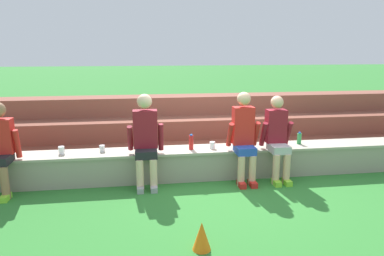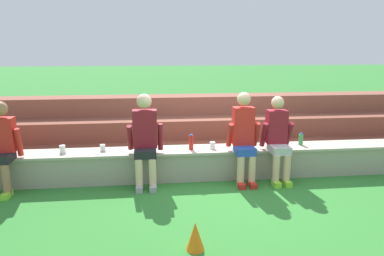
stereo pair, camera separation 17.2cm
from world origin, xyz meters
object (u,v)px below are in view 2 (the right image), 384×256
Objects in this scene: person_far_right at (278,138)px; plastic_cup_middle at (63,149)px; person_center at (145,137)px; water_bottle_mid_right at (191,142)px; person_right_of_center at (244,136)px; plastic_cup_left_end at (103,148)px; water_bottle_near_right at (301,139)px; plastic_cup_right_end at (212,145)px; sports_cone at (195,236)px; person_left_of_center at (2,145)px.

person_far_right is 11.15× the size of plastic_cup_middle.
water_bottle_mid_right is at bearing 15.76° from person_center.
person_right_of_center reaches higher than plastic_cup_left_end.
person_right_of_center is 1.12m from water_bottle_near_right.
water_bottle_mid_right is 2.49× the size of plastic_cup_left_end.
sports_cone is at bearing -104.31° from plastic_cup_right_end.
plastic_cup_left_end is 2.51m from sports_cone.
person_center is 2.07m from person_far_right.
person_right_of_center reaches higher than person_far_right.
person_center is 0.77m from water_bottle_mid_right.
water_bottle_mid_right is at bearing -3.61° from plastic_cup_left_end.
person_center is (2.05, 0.03, 0.05)m from person_left_of_center.
sports_cone is (1.22, -2.16, -0.38)m from plastic_cup_left_end.
water_bottle_mid_right is 2.13m from sports_cone.
person_left_of_center is 4.65m from water_bottle_near_right.
person_center is at bearing -173.96° from water_bottle_near_right.
water_bottle_mid_right is 2.07× the size of plastic_cup_middle.
plastic_cup_left_end is 0.60m from plastic_cup_middle.
plastic_cup_left_end is at bearing 4.92° from plastic_cup_middle.
person_right_of_center is 2.24m from plastic_cup_left_end.
person_right_of_center is at bearing -5.63° from plastic_cup_middle.
person_right_of_center reaches higher than plastic_cup_right_end.
person_far_right is at bearing 0.05° from person_left_of_center.
sports_cone is at bearing -118.20° from person_right_of_center.
plastic_cup_right_end is 1.10× the size of plastic_cup_left_end.
sports_cone is (2.59, -1.84, -0.55)m from person_left_of_center.
person_left_of_center is 0.83m from plastic_cup_middle.
water_bottle_mid_right reaches higher than water_bottle_near_right.
person_right_of_center is at bearing 61.80° from sports_cone.
sports_cone is (-0.53, -2.08, -0.38)m from plastic_cup_right_end.
plastic_cup_left_end is (-1.75, 0.08, -0.00)m from plastic_cup_right_end.
water_bottle_near_right is 0.66× the size of sports_cone.
person_center is at bearing -10.60° from plastic_cup_middle.
person_far_right is 0.61m from water_bottle_near_right.
water_bottle_mid_right is 1.41m from plastic_cup_left_end.
plastic_cup_right_end is at bearing 4.51° from person_left_of_center.
person_right_of_center is 0.56m from plastic_cup_right_end.
water_bottle_near_right is (1.07, 0.31, -0.16)m from person_right_of_center.
plastic_cup_right_end is at bearing 11.45° from person_center.
plastic_cup_right_end is (-1.00, 0.24, -0.16)m from person_far_right.
person_far_right is at bearing -13.63° from plastic_cup_right_end.
plastic_cup_right_end is 0.35× the size of sports_cone.
water_bottle_mid_right is at bearing -177.85° from water_bottle_near_right.
plastic_cup_middle is (-0.60, -0.05, 0.01)m from plastic_cup_left_end.
plastic_cup_right_end is (-0.45, 0.25, -0.20)m from person_right_of_center.
person_right_of_center is 12.90× the size of plastic_cup_right_end.
water_bottle_near_right is 1.52m from plastic_cup_right_end.
person_right_of_center is 5.67× the size of water_bottle_mid_right.
water_bottle_near_right is 0.82× the size of water_bottle_mid_right.
plastic_cup_middle is at bearing 169.40° from person_center.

